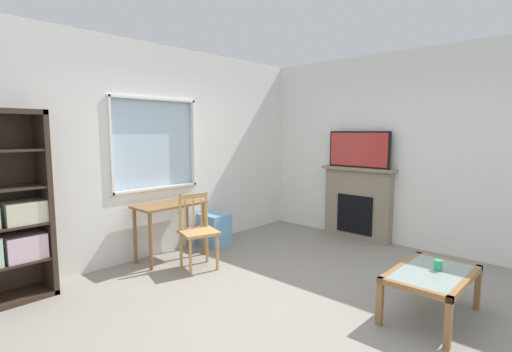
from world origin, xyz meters
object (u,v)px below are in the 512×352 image
fireplace (358,203)px  tv (359,149)px  plastic_drawer_unit (214,229)px  coffee_table (432,278)px  wooden_chair (198,230)px  sippy_cup (438,265)px  desk_under_window (170,213)px

fireplace → tv: bearing=180.0°
plastic_drawer_unit → coffee_table: bearing=-92.1°
wooden_chair → sippy_cup: (0.71, -2.53, 0.00)m
tv → coffee_table: bearing=-137.0°
tv → sippy_cup: bearing=-135.4°
coffee_table → tv: bearing=43.0°
desk_under_window → coffee_table: (0.68, -3.02, -0.25)m
desk_under_window → fireplace: size_ratio=0.78×
desk_under_window → tv: 2.94m
wooden_chair → fireplace: size_ratio=0.78×
coffee_table → sippy_cup: size_ratio=10.54×
plastic_drawer_unit → coffee_table: plastic_drawer_unit is taller
wooden_chair → tv: bearing=-18.2°
coffee_table → sippy_cup: bearing=-19.6°
desk_under_window → plastic_drawer_unit: bearing=3.6°
plastic_drawer_unit → sippy_cup: (-0.04, -3.10, 0.24)m
coffee_table → wooden_chair: bearing=104.4°
fireplace → coffee_table: (-1.84, -1.70, -0.20)m
wooden_chair → sippy_cup: size_ratio=10.00×
desk_under_window → wooden_chair: size_ratio=1.00×
desk_under_window → coffee_table: 3.11m
plastic_drawer_unit → sippy_cup: bearing=-90.7°
desk_under_window → wooden_chair: 0.54m
desk_under_window → sippy_cup: (0.75, -3.05, -0.14)m
sippy_cup → fireplace: bearing=44.3°
coffee_table → plastic_drawer_unit: bearing=87.9°
tv → desk_under_window: bearing=152.1°
desk_under_window → tv: tv is taller
plastic_drawer_unit → tv: tv is taller
wooden_chair → sippy_cup: wooden_chair is taller
fireplace → sippy_cup: 2.47m
plastic_drawer_unit → desk_under_window: bearing=-176.4°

